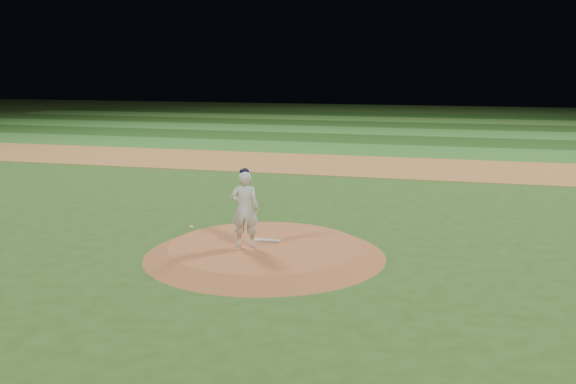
{
  "coord_description": "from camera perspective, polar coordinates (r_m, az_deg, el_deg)",
  "views": [
    {
      "loc": [
        4.24,
        -13.48,
        4.24
      ],
      "look_at": [
        0.0,
        2.0,
        1.1
      ],
      "focal_mm": 40.0,
      "sensor_mm": 36.0,
      "label": 1
    }
  ],
  "objects": [
    {
      "name": "ground",
      "position": [
        14.76,
        -2.06,
        -5.64
      ],
      "size": [
        120.0,
        120.0,
        0.0
      ],
      "primitive_type": "plane",
      "color": "#2A511A",
      "rests_on": "ground"
    },
    {
      "name": "infield_dirt_band",
      "position": [
        28.13,
        6.48,
        2.35
      ],
      "size": [
        70.0,
        6.0,
        0.02
      ],
      "primitive_type": "cube",
      "color": "#A36A32",
      "rests_on": "ground"
    },
    {
      "name": "outfield_stripe_0",
      "position": [
        33.52,
        7.95,
        3.71
      ],
      "size": [
        70.0,
        5.0,
        0.02
      ],
      "primitive_type": "cube",
      "color": "#2D6725",
      "rests_on": "ground"
    },
    {
      "name": "outfield_stripe_1",
      "position": [
        38.45,
        8.92,
        4.62
      ],
      "size": [
        70.0,
        5.0,
        0.02
      ],
      "primitive_type": "cube",
      "color": "#1C4416",
      "rests_on": "ground"
    },
    {
      "name": "outfield_stripe_2",
      "position": [
        43.4,
        9.68,
        5.32
      ],
      "size": [
        70.0,
        5.0,
        0.02
      ],
      "primitive_type": "cube",
      "color": "#31752A",
      "rests_on": "ground"
    },
    {
      "name": "outfield_stripe_3",
      "position": [
        48.35,
        10.29,
        5.87
      ],
      "size": [
        70.0,
        5.0,
        0.02
      ],
      "primitive_type": "cube",
      "color": "#204716",
      "rests_on": "ground"
    },
    {
      "name": "outfield_stripe_4",
      "position": [
        53.32,
        10.78,
        6.32
      ],
      "size": [
        70.0,
        5.0,
        0.02
      ],
      "primitive_type": "cube",
      "color": "#3D792C",
      "rests_on": "ground"
    },
    {
      "name": "outfield_stripe_5",
      "position": [
        58.29,
        11.19,
        6.7
      ],
      "size": [
        70.0,
        5.0,
        0.02
      ],
      "primitive_type": "cube",
      "color": "#1B4616",
      "rests_on": "ground"
    },
    {
      "name": "pitchers_mound",
      "position": [
        14.72,
        -2.07,
        -5.17
      ],
      "size": [
        5.5,
        5.5,
        0.25
      ],
      "primitive_type": "cone",
      "color": "#A35C32",
      "rests_on": "ground"
    },
    {
      "name": "pitching_rubber",
      "position": [
        14.98,
        -1.92,
        -4.32
      ],
      "size": [
        0.66,
        0.21,
        0.03
      ],
      "primitive_type": "cube",
      "rotation": [
        0.0,
        0.0,
        0.07
      ],
      "color": "silver",
      "rests_on": "pitchers_mound"
    },
    {
      "name": "rosin_bag",
      "position": [
        16.36,
        -8.57,
        -3.07
      ],
      "size": [
        0.11,
        0.11,
        0.06
      ],
      "primitive_type": "ellipsoid",
      "color": "beige",
      "rests_on": "pitchers_mound"
    },
    {
      "name": "pitcher_on_mound",
      "position": [
        14.35,
        -3.86,
        -1.47
      ],
      "size": [
        0.7,
        0.53,
        1.79
      ],
      "color": "silver",
      "rests_on": "pitchers_mound"
    }
  ]
}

